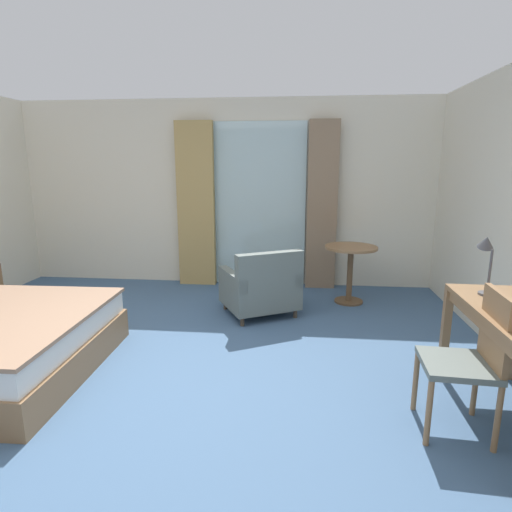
# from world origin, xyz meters

# --- Properties ---
(ground) EXTENTS (6.38, 6.55, 0.10)m
(ground) POSITION_xyz_m (0.00, 0.00, -0.05)
(ground) COLOR #426084
(wall_back) EXTENTS (5.98, 0.12, 2.55)m
(wall_back) POSITION_xyz_m (0.00, 3.01, 1.28)
(wall_back) COLOR silver
(wall_back) RESTS_ON ground
(balcony_glass_door) EXTENTS (1.29, 0.02, 2.25)m
(balcony_glass_door) POSITION_xyz_m (0.49, 2.93, 1.12)
(balcony_glass_door) COLOR silver
(balcony_glass_door) RESTS_ON ground
(curtain_panel_left) EXTENTS (0.51, 0.10, 2.25)m
(curtain_panel_left) POSITION_xyz_m (-0.38, 2.83, 1.13)
(curtain_panel_left) COLOR tan
(curtain_panel_left) RESTS_ON ground
(curtain_panel_right) EXTENTS (0.40, 0.10, 2.25)m
(curtain_panel_right) POSITION_xyz_m (1.35, 2.83, 1.13)
(curtain_panel_right) COLOR #897056
(curtain_panel_right) RESTS_ON ground
(desk_chair) EXTENTS (0.45, 0.45, 0.94)m
(desk_chair) POSITION_xyz_m (2.13, -0.31, 0.53)
(desk_chair) COLOR slate
(desk_chair) RESTS_ON ground
(desk_lamp) EXTENTS (0.13, 0.27, 0.42)m
(desk_lamp) POSITION_xyz_m (2.41, 0.30, 1.05)
(desk_lamp) COLOR #4C4C51
(desk_lamp) RESTS_ON writing_desk
(armchair_by_window) EXTENTS (0.99, 0.96, 0.77)m
(armchair_by_window) POSITION_xyz_m (0.64, 1.65, 0.32)
(armchair_by_window) COLOR slate
(armchair_by_window) RESTS_ON ground
(round_cafe_table) EXTENTS (0.63, 0.63, 0.71)m
(round_cafe_table) POSITION_xyz_m (1.68, 2.21, 0.52)
(round_cafe_table) COLOR olive
(round_cafe_table) RESTS_ON ground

